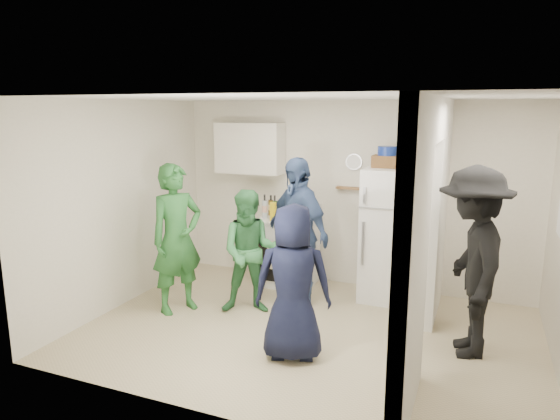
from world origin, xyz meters
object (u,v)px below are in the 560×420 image
Objects in this scene: stove at (287,251)px; blue_bowl at (388,151)px; person_denim at (297,232)px; wicker_basket at (387,161)px; person_nook at (472,262)px; person_navy at (293,283)px; yellow_cup_stack_top at (412,160)px; person_green_left at (177,239)px; person_green_center at (251,252)px; fridge at (391,235)px.

blue_bowl is at bearing 0.87° from stove.
stove is 0.88m from person_denim.
wicker_basket is 1.81m from person_nook.
person_navy is at bearing -38.57° from person_denim.
blue_bowl is at bearing -122.22° from person_navy.
stove is at bearing -179.13° from blue_bowl.
yellow_cup_stack_top reaches higher than stove.
blue_bowl is 2.31m from person_navy.
yellow_cup_stack_top is 2.24m from person_navy.
person_green_left is 3.25m from person_nook.
person_green_center is (-1.67, -0.94, -1.06)m from yellow_cup_stack_top.
yellow_cup_stack_top is at bearing -154.74° from person_nook.
person_nook is at bearing -58.53° from person_green_left.
person_denim is at bearing -89.28° from person_navy.
person_green_center is at bearing -144.35° from fridge.
wicker_basket reaches higher than person_green_left.
fridge is 4.80× the size of wicker_basket.
person_nook is (1.57, 0.75, 0.17)m from person_navy.
person_navy is at bearing -67.51° from person_green_center.
person_green_center is (-0.04, -1.07, 0.28)m from stove.
blue_bowl is 2.08m from person_green_center.
stove is 0.50× the size of person_denim.
person_green_left is 1.44m from person_denim.
stove is at bearing -179.13° from wicker_basket.
wicker_basket is (-0.10, 0.05, 0.91)m from fridge.
wicker_basket is at bearing -148.56° from person_nook.
fridge is at bearing -26.57° from blue_bowl.
person_navy is at bearing -74.65° from person_nook.
person_green_center is at bearing -101.98° from person_denim.
stove is 3.71× the size of yellow_cup_stack_top.
person_green_left is at bearing -147.65° from wicker_basket.
person_nook is at bearing -49.89° from fridge.
person_denim reaches higher than person_green_center.
person_green_left is 0.97× the size of person_denim.
person_green_left is 0.95× the size of person_nook.
person_navy reaches higher than stove.
person_navy is at bearing -107.41° from fridge.
person_navy is (-0.60, -1.90, -0.07)m from fridge.
person_denim is (1.25, 0.71, 0.03)m from person_green_left.
person_nook reaches higher than fridge.
wicker_basket is at bearing 154.89° from yellow_cup_stack_top.
person_denim is 1.20× the size of person_navy.
person_denim is (-0.93, -0.67, -0.84)m from wicker_basket.
person_denim is (0.42, 0.43, 0.18)m from person_green_center.
person_green_left is at bearing -122.56° from stove.
yellow_cup_stack_top reaches higher than person_green_center.
blue_bowl is at bearing 0.00° from wicker_basket.
person_navy reaches higher than person_green_center.
fridge is 1.10× the size of person_navy.
wicker_basket is 2.01m from person_green_center.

